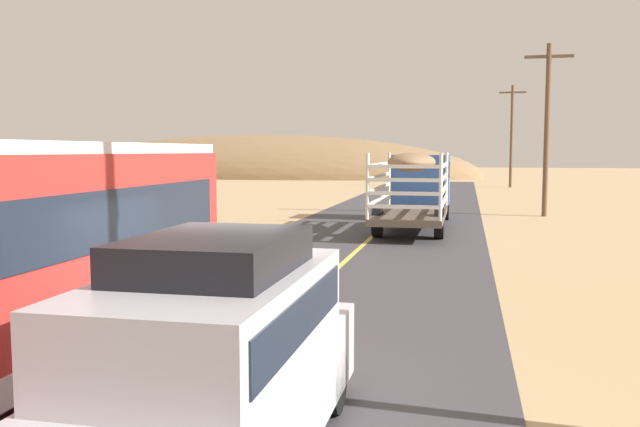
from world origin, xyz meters
TOP-DOWN VIEW (x-y plane):
  - ground_plane at (0.00, 0.00)m, footprint 240.00×240.00m
  - road_surface at (0.00, 0.00)m, footprint 8.00×120.00m
  - road_centre_line at (0.00, 0.00)m, footprint 0.16×117.60m
  - suv_near at (0.95, -2.16)m, footprint 1.90×4.62m
  - livestock_truck at (1.29, 20.10)m, footprint 2.53×9.70m
  - power_pole_mid at (6.93, 25.13)m, footprint 2.20×0.24m
  - power_pole_far at (6.93, 51.00)m, footprint 2.20×0.24m
  - distant_hill at (-21.39, 69.05)m, footprint 53.31×18.50m

SIDE VIEW (x-z plane):
  - ground_plane at x=0.00m, z-range 0.00..0.00m
  - distant_hill at x=-21.39m, z-range -5.02..5.02m
  - road_surface at x=0.00m, z-range 0.00..0.02m
  - road_centre_line at x=0.00m, z-range 0.02..0.02m
  - suv_near at x=0.95m, z-range 0.01..2.29m
  - livestock_truck at x=1.29m, z-range 0.28..3.30m
  - power_pole_mid at x=6.93m, z-range 0.29..8.38m
  - power_pole_far at x=6.93m, z-range 0.30..8.89m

